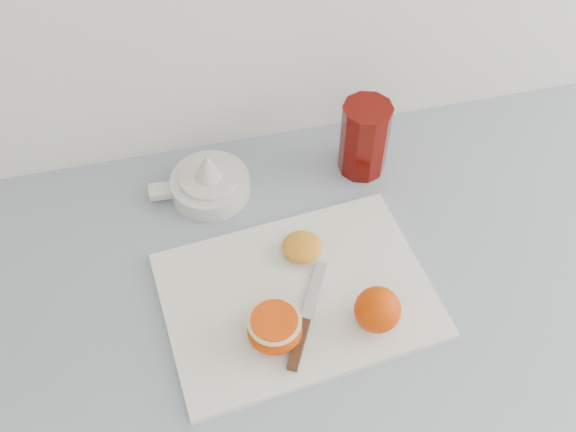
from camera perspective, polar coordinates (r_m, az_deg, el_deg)
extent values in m
cube|color=silver|center=(1.38, 0.87, -15.55)|extent=(2.22, 0.60, 0.86)
cube|color=#8F96A0|center=(0.99, 1.17, -5.38)|extent=(2.27, 0.64, 0.03)
cube|color=silver|center=(0.94, 0.83, -7.06)|extent=(0.41, 0.31, 0.01)
sphere|color=red|center=(0.90, 7.97, -8.25)|extent=(0.07, 0.07, 0.07)
ellipsoid|color=red|center=(0.89, -1.20, -10.03)|extent=(0.08, 0.08, 0.04)
cylinder|color=#F3D98E|center=(0.87, -1.22, -9.33)|extent=(0.07, 0.07, 0.00)
cylinder|color=#E14000|center=(0.87, -1.23, -9.25)|extent=(0.06, 0.06, 0.00)
ellipsoid|color=orange|center=(0.97, 1.25, -2.75)|extent=(0.06, 0.06, 0.03)
cylinder|color=gold|center=(0.96, 1.26, -2.48)|extent=(0.04, 0.04, 0.00)
cube|color=#4F2C16|center=(0.89, 0.97, -11.32)|extent=(0.05, 0.07, 0.01)
cube|color=#B7B7BC|center=(0.94, 2.30, -6.62)|extent=(0.06, 0.10, 0.00)
cylinder|color=#B7B7BC|center=(0.89, 0.97, -11.32)|extent=(0.00, 0.00, 0.01)
cylinder|color=white|center=(1.07, -6.92, 2.72)|extent=(0.13, 0.13, 0.03)
cylinder|color=white|center=(1.05, -7.02, 3.42)|extent=(0.10, 0.10, 0.01)
cone|color=white|center=(1.03, -7.16, 4.44)|extent=(0.04, 0.04, 0.05)
cube|color=white|center=(1.07, -11.14, 2.19)|extent=(0.04, 0.03, 0.01)
ellipsoid|color=#E25D0F|center=(1.04, -6.40, 3.42)|extent=(0.01, 0.01, 0.00)
ellipsoid|color=#E25D0F|center=(1.06, -7.75, 3.97)|extent=(0.01, 0.01, 0.00)
ellipsoid|color=#E25D0F|center=(1.04, -7.09, 3.07)|extent=(0.01, 0.01, 0.00)
ellipsoid|color=#E25D0F|center=(1.05, -6.17, 4.02)|extent=(0.01, 0.01, 0.00)
cylinder|color=#5E0803|center=(1.07, 6.80, 6.79)|extent=(0.08, 0.08, 0.13)
cylinder|color=#DA6705|center=(1.11, 6.55, 4.94)|extent=(0.07, 0.07, 0.02)
cylinder|color=#5E0803|center=(1.03, 7.15, 9.46)|extent=(0.08, 0.08, 0.00)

